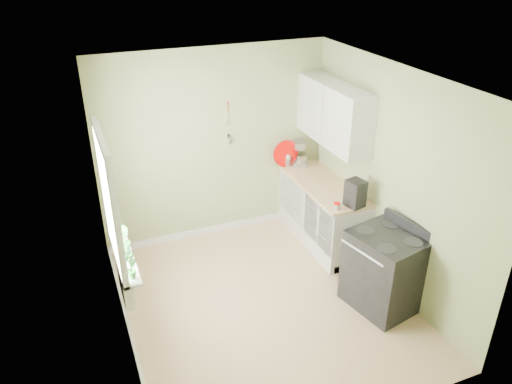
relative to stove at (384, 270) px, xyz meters
name	(u,v)px	position (x,y,z in m)	size (l,w,h in m)	color
floor	(265,304)	(-1.28, 0.51, -0.49)	(3.20, 3.60, 0.02)	tan
ceiling	(267,79)	(-1.28, 0.51, 2.23)	(3.20, 3.60, 0.02)	white
wall_back	(214,146)	(-1.28, 2.32, 0.87)	(3.20, 0.02, 2.70)	#ACB47B
wall_left	(113,235)	(-2.89, 0.51, 0.87)	(0.02, 3.60, 2.70)	#ACB47B
wall_right	(391,180)	(0.33, 0.51, 0.87)	(0.02, 3.60, 2.70)	#ACB47B
base_cabinets	(322,213)	(0.02, 1.51, -0.04)	(0.60, 1.60, 0.87)	white
countertop	(324,185)	(0.01, 1.51, 0.41)	(0.64, 1.60, 0.04)	beige
upper_cabinets	(334,114)	(0.15, 1.61, 1.37)	(0.35, 1.40, 0.80)	white
window	(109,202)	(-2.86, 0.81, 1.07)	(0.06, 1.14, 1.44)	white
window_sill	(124,256)	(-2.79, 0.81, 0.40)	(0.18, 1.14, 0.04)	white
radiator	(126,285)	(-2.82, 0.76, 0.07)	(0.12, 0.50, 0.35)	white
wall_utensils	(228,130)	(-1.08, 2.29, 1.08)	(0.02, 0.14, 0.58)	beige
stove	(384,270)	(0.00, 0.00, 0.00)	(0.83, 0.90, 1.07)	black
stand_mixer	(299,152)	(-0.01, 2.25, 0.60)	(0.30, 0.37, 0.41)	#B2B2B7
kettle	(288,160)	(-0.20, 2.23, 0.52)	(0.18, 0.11, 0.18)	silver
coffee_maker	(355,194)	(0.05, 0.81, 0.59)	(0.24, 0.26, 0.35)	black
red_tray	(286,154)	(-0.23, 2.23, 0.63)	(0.39, 0.39, 0.02)	#C40502
jar	(337,206)	(-0.20, 0.81, 0.47)	(0.08, 0.08, 0.09)	tan
plant_a	(130,266)	(-2.78, 0.36, 0.57)	(0.16, 0.11, 0.31)	#2A6C24
plant_b	(123,241)	(-2.78, 0.84, 0.58)	(0.17, 0.14, 0.31)	#2A6C24
plant_c	(118,225)	(-2.78, 1.21, 0.56)	(0.15, 0.15, 0.27)	#2A6C24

